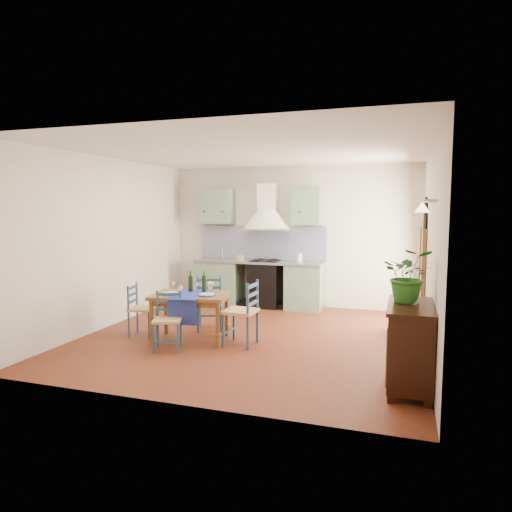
{
  "coord_description": "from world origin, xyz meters",
  "views": [
    {
      "loc": [
        2.16,
        -6.45,
        1.97
      ],
      "look_at": [
        -0.04,
        0.3,
        1.22
      ],
      "focal_mm": 32.0,
      "sensor_mm": 36.0,
      "label": 1
    }
  ],
  "objects_px": {
    "dining_table": "(190,299)",
    "sideboard": "(410,343)",
    "potted_plant": "(409,275)",
    "chair_near": "(168,320)"
  },
  "relations": [
    {
      "from": "chair_near",
      "to": "sideboard",
      "type": "relative_size",
      "value": 0.77
    },
    {
      "from": "dining_table",
      "to": "sideboard",
      "type": "bearing_deg",
      "value": -16.59
    },
    {
      "from": "dining_table",
      "to": "chair_near",
      "type": "bearing_deg",
      "value": -103.13
    },
    {
      "from": "dining_table",
      "to": "sideboard",
      "type": "relative_size",
      "value": 1.15
    },
    {
      "from": "chair_near",
      "to": "sideboard",
      "type": "height_order",
      "value": "sideboard"
    },
    {
      "from": "chair_near",
      "to": "potted_plant",
      "type": "height_order",
      "value": "potted_plant"
    },
    {
      "from": "dining_table",
      "to": "chair_near",
      "type": "distance_m",
      "value": 0.54
    },
    {
      "from": "sideboard",
      "to": "potted_plant",
      "type": "bearing_deg",
      "value": 105.79
    },
    {
      "from": "dining_table",
      "to": "chair_near",
      "type": "xyz_separation_m",
      "value": [
        -0.11,
        -0.48,
        -0.21
      ]
    },
    {
      "from": "dining_table",
      "to": "chair_near",
      "type": "relative_size",
      "value": 1.5
    }
  ]
}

